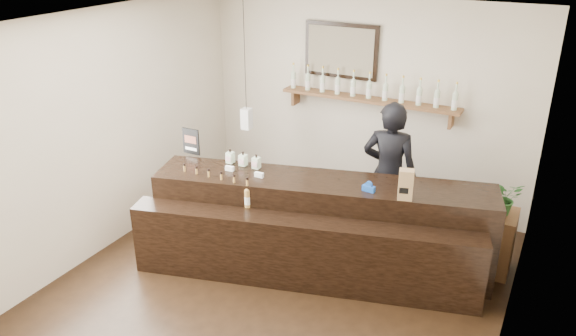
# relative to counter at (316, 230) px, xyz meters

# --- Properties ---
(ground) EXTENTS (5.00, 5.00, 0.00)m
(ground) POSITION_rel_counter_xyz_m (-0.20, -0.56, -0.49)
(ground) COLOR black
(ground) RESTS_ON ground
(room_shell) EXTENTS (5.00, 5.00, 5.00)m
(room_shell) POSITION_rel_counter_xyz_m (-0.20, -0.56, 1.21)
(room_shell) COLOR beige
(room_shell) RESTS_ON ground
(back_wall_decor) EXTENTS (2.66, 0.96, 1.69)m
(back_wall_decor) POSITION_rel_counter_xyz_m (-0.35, 1.81, 1.27)
(back_wall_decor) COLOR brown
(back_wall_decor) RESTS_ON ground
(counter) EXTENTS (3.77, 1.92, 1.21)m
(counter) POSITION_rel_counter_xyz_m (0.00, 0.00, 0.00)
(counter) COLOR black
(counter) RESTS_ON ground
(promo_sign) EXTENTS (0.23, 0.02, 0.32)m
(promo_sign) POSITION_rel_counter_xyz_m (-1.72, 0.11, 0.71)
(promo_sign) COLOR black
(promo_sign) RESTS_ON counter
(paper_bag) EXTENTS (0.17, 0.15, 0.32)m
(paper_bag) POSITION_rel_counter_xyz_m (0.93, 0.11, 0.71)
(paper_bag) COLOR olive
(paper_bag) RESTS_ON counter
(tape_dispenser) EXTENTS (0.14, 0.07, 0.11)m
(tape_dispenser) POSITION_rel_counter_xyz_m (0.54, 0.11, 0.60)
(tape_dispenser) COLOR #184AA8
(tape_dispenser) RESTS_ON counter
(side_cabinet) EXTENTS (0.36, 0.49, 0.71)m
(side_cabinet) POSITION_rel_counter_xyz_m (1.80, 0.90, -0.13)
(side_cabinet) COLOR brown
(side_cabinet) RESTS_ON ground
(potted_plant) EXTENTS (0.46, 0.45, 0.39)m
(potted_plant) POSITION_rel_counter_xyz_m (1.80, 0.90, 0.42)
(potted_plant) COLOR #2A6026
(potted_plant) RESTS_ON side_cabinet
(shopkeeper) EXTENTS (0.78, 0.56, 2.00)m
(shopkeeper) POSITION_rel_counter_xyz_m (0.49, 0.99, 0.51)
(shopkeeper) COLOR black
(shopkeeper) RESTS_ON ground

